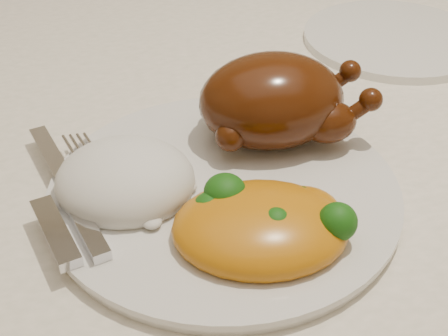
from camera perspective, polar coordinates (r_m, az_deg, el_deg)
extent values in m
cube|color=brown|center=(0.72, 8.89, 4.88)|extent=(1.60, 0.90, 0.04)
cube|color=white|center=(0.71, 9.07, 6.53)|extent=(1.72, 1.02, 0.01)
cube|color=white|center=(1.19, 0.37, 15.13)|extent=(1.72, 0.01, 0.18)
cylinder|color=silver|center=(0.54, 0.00, -2.25)|extent=(0.38, 0.38, 0.01)
cylinder|color=silver|center=(0.84, 15.31, 11.38)|extent=(0.30, 0.30, 0.01)
ellipsoid|color=#481F07|center=(0.58, 4.36, 6.18)|extent=(0.14, 0.11, 0.09)
ellipsoid|color=#481F07|center=(0.56, 3.61, 7.57)|extent=(0.07, 0.05, 0.04)
ellipsoid|color=#481F07|center=(0.57, 9.55, 4.16)|extent=(0.05, 0.04, 0.04)
sphere|color=#481F07|center=(0.57, 13.28, 6.10)|extent=(0.02, 0.02, 0.02)
ellipsoid|color=#481F07|center=(0.62, 7.98, 6.86)|extent=(0.05, 0.04, 0.04)
sphere|color=#481F07|center=(0.62, 11.46, 8.67)|extent=(0.02, 0.02, 0.02)
sphere|color=#481F07|center=(0.55, 0.60, 2.92)|extent=(0.03, 0.03, 0.03)
sphere|color=#481F07|center=(0.60, -0.52, 6.19)|extent=(0.03, 0.03, 0.03)
ellipsoid|color=white|center=(0.53, -9.01, -1.20)|extent=(0.14, 0.13, 0.06)
ellipsoid|color=orange|center=(0.48, 3.35, -5.50)|extent=(0.15, 0.13, 0.05)
ellipsoid|color=orange|center=(0.50, 7.14, -4.06)|extent=(0.06, 0.06, 0.03)
ellipsoid|color=#0D3809|center=(0.48, 4.15, -4.68)|extent=(0.04, 0.04, 0.03)
ellipsoid|color=#0D3809|center=(0.47, 0.26, -5.86)|extent=(0.03, 0.03, 0.03)
ellipsoid|color=#0D3809|center=(0.49, -1.13, -3.90)|extent=(0.03, 0.03, 0.03)
ellipsoid|color=#0D3809|center=(0.49, -0.52, -3.92)|extent=(0.02, 0.02, 0.02)
ellipsoid|color=#0D3809|center=(0.49, 0.09, -2.18)|extent=(0.03, 0.03, 0.03)
ellipsoid|color=#0D3809|center=(0.50, 6.87, -3.41)|extent=(0.03, 0.03, 0.03)
ellipsoid|color=#0D3809|center=(0.50, 0.92, -2.74)|extent=(0.03, 0.03, 0.03)
ellipsoid|color=#0D3809|center=(0.47, 4.75, -5.28)|extent=(0.03, 0.03, 0.03)
ellipsoid|color=#0D3809|center=(0.47, 10.34, -4.87)|extent=(0.03, 0.03, 0.03)
cube|color=silver|center=(0.57, -15.04, 0.35)|extent=(0.05, 0.13, 0.00)
cube|color=silver|center=(0.50, -15.17, -5.65)|extent=(0.04, 0.08, 0.01)
cube|color=silver|center=(0.50, -12.69, -4.96)|extent=(0.04, 0.09, 0.01)
cube|color=silver|center=(0.57, -12.89, 0.70)|extent=(0.04, 0.09, 0.00)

